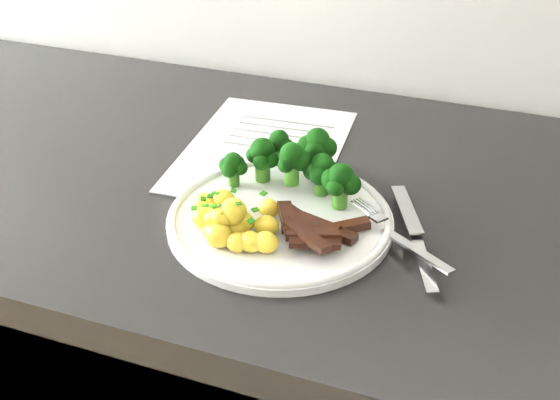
% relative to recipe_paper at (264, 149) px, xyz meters
% --- Properties ---
extents(recipe_paper, '(0.21, 0.29, 0.00)m').
position_rel_recipe_paper_xyz_m(recipe_paper, '(0.00, 0.00, 0.00)').
color(recipe_paper, silver).
rests_on(recipe_paper, counter).
extents(plate, '(0.25, 0.25, 0.01)m').
position_rel_recipe_paper_xyz_m(plate, '(0.08, -0.15, 0.01)').
color(plate, white).
rests_on(plate, counter).
extents(broccoli, '(0.17, 0.09, 0.06)m').
position_rel_recipe_paper_xyz_m(broccoli, '(0.08, -0.09, 0.04)').
color(broccoli, '#346E1B').
rests_on(broccoli, plate).
extents(potatoes, '(0.11, 0.09, 0.04)m').
position_rel_recipe_paper_xyz_m(potatoes, '(0.04, -0.19, 0.02)').
color(potatoes, yellow).
rests_on(potatoes, plate).
extents(beef_strips, '(0.10, 0.09, 0.02)m').
position_rel_recipe_paper_xyz_m(beef_strips, '(0.12, -0.18, 0.02)').
color(beef_strips, black).
rests_on(beef_strips, plate).
extents(fork, '(0.12, 0.10, 0.01)m').
position_rel_recipe_paper_xyz_m(fork, '(0.21, -0.16, 0.02)').
color(fork, '#B8B8BC').
rests_on(fork, plate).
extents(knife, '(0.08, 0.18, 0.02)m').
position_rel_recipe_paper_xyz_m(knife, '(0.23, -0.16, 0.01)').
color(knife, '#B8B8BC').
rests_on(knife, plate).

